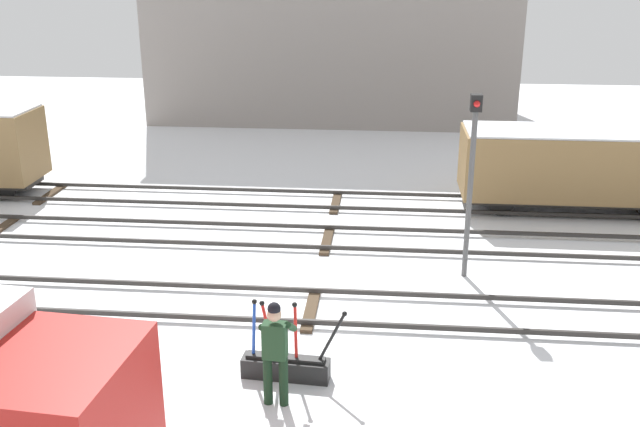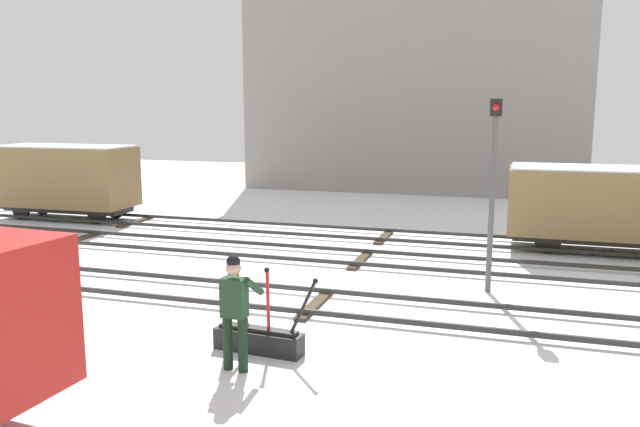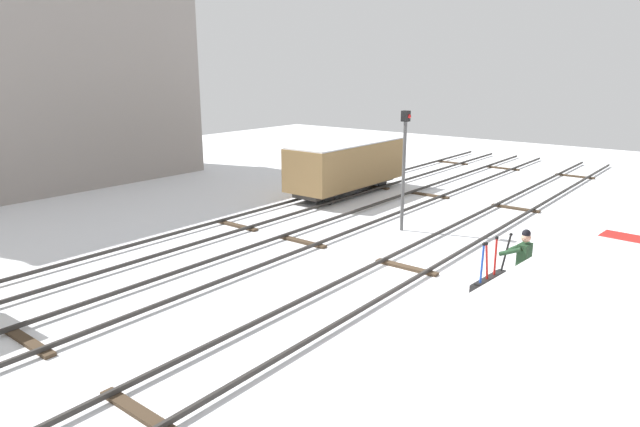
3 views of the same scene
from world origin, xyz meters
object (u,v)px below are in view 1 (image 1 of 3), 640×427
(switch_lever_frame, at_px, (286,365))
(freight_car_near_switch, at_px, (575,165))
(rail_worker, at_px, (275,346))
(signal_post, at_px, (471,169))

(switch_lever_frame, bearing_deg, freight_car_near_switch, 58.18)
(switch_lever_frame, distance_m, rail_worker, 1.10)
(freight_car_near_switch, bearing_deg, rail_worker, -124.09)
(signal_post, height_order, freight_car_near_switch, signal_post)
(rail_worker, height_order, signal_post, signal_post)
(rail_worker, bearing_deg, freight_car_near_switch, 60.08)
(switch_lever_frame, bearing_deg, rail_worker, -89.43)
(signal_post, relative_size, freight_car_near_switch, 0.66)
(switch_lever_frame, bearing_deg, signal_post, 57.34)
(rail_worker, distance_m, signal_post, 6.61)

